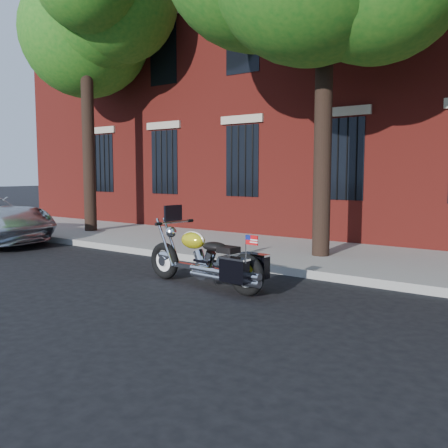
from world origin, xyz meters
The scene contains 6 objects.
ground centered at (0.00, 0.00, 0.00)m, with size 120.00×120.00×0.00m, color black.
curb centered at (0.00, 1.38, 0.07)m, with size 40.00×0.16×0.15m, color gray.
sidewalk centered at (0.00, 3.26, 0.07)m, with size 40.00×3.60×0.15m, color gray.
building centered at (0.00, 10.06, 6.00)m, with size 26.00×10.08×12.00m.
tree_left centered at (-7.08, 2.96, 6.18)m, with size 4.12×3.92×8.54m.
motorcycle centered at (0.09, -0.35, 0.44)m, with size 2.58×0.85×1.31m.
Camera 1 is at (5.06, -6.55, 1.87)m, focal length 40.00 mm.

